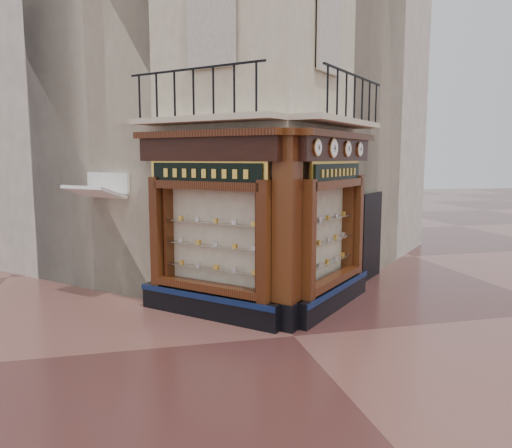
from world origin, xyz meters
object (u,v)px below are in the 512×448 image
object	(u,v)px
awning	(98,298)
signboard_left	(206,173)
clock_c	(348,149)
clock_d	(360,149)
clock_a	(317,148)
corner_pilaster	(287,233)
clock_b	(333,148)
signboard_right	(337,172)

from	to	relation	value
awning	signboard_left	xyz separation A→B (m)	(2.39, -2.13, 3.10)
clock_c	clock_d	size ratio (longest dim) A/B	1.06
clock_a	awning	bearing A→B (deg)	99.90
clock_d	awning	xyz separation A→B (m)	(-6.18, 1.42, -3.62)
corner_pilaster	clock_b	bearing A→B (deg)	-18.84
clock_a	signboard_right	bearing A→B (deg)	4.82
clock_b	awning	xyz separation A→B (m)	(-5.04, 2.56, -3.62)
corner_pilaster	signboard_left	bearing A→B (deg)	100.25
clock_a	clock_d	bearing A→B (deg)	0.00
clock_a	signboard_left	distance (m)	2.36
clock_a	signboard_left	bearing A→B (deg)	109.11
clock_a	awning	xyz separation A→B (m)	(-4.46, 3.14, -3.62)
signboard_left	clock_b	bearing A→B (deg)	-144.24
awning	clock_d	bearing A→B (deg)	-147.97
clock_b	clock_d	bearing A→B (deg)	0.00
clock_c	signboard_left	world-z (taller)	clock_c
clock_c	signboard_right	size ratio (longest dim) A/B	0.19
awning	signboard_right	xyz separation A→B (m)	(5.31, -2.13, 3.10)
signboard_right	clock_a	bearing A→B (deg)	-175.18
clock_b	clock_d	xyz separation A→B (m)	(1.14, 1.14, -0.00)
clock_b	clock_a	bearing A→B (deg)	-180.00
awning	clock_b	bearing A→B (deg)	-161.95
signboard_right	awning	bearing A→B (deg)	113.14
signboard_left	signboard_right	bearing A→B (deg)	-135.00
awning	signboard_left	bearing A→B (deg)	-176.71
awning	corner_pilaster	bearing A→B (deg)	-174.23
corner_pilaster	signboard_right	bearing A→B (deg)	-10.25
clock_b	signboard_left	bearing A→B (deg)	125.76
corner_pilaster	clock_d	bearing A→B (deg)	-8.48
awning	signboard_left	distance (m)	4.46
corner_pilaster	clock_b	size ratio (longest dim) A/B	9.73
clock_a	signboard_left	size ratio (longest dim) A/B	0.16
signboard_right	clock_b	bearing A→B (deg)	-167.50
clock_a	clock_c	bearing A→B (deg)	0.00
clock_d	awning	size ratio (longest dim) A/B	0.25
corner_pilaster	clock_c	bearing A→B (deg)	-11.64
clock_c	signboard_left	xyz separation A→B (m)	(-3.23, -0.15, -0.52)
clock_c	signboard_left	bearing A→B (deg)	137.67
corner_pilaster	signboard_right	distance (m)	2.12
clock_a	signboard_right	size ratio (longest dim) A/B	0.18
signboard_right	corner_pilaster	bearing A→B (deg)	169.75
clock_d	signboard_right	distance (m)	1.23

